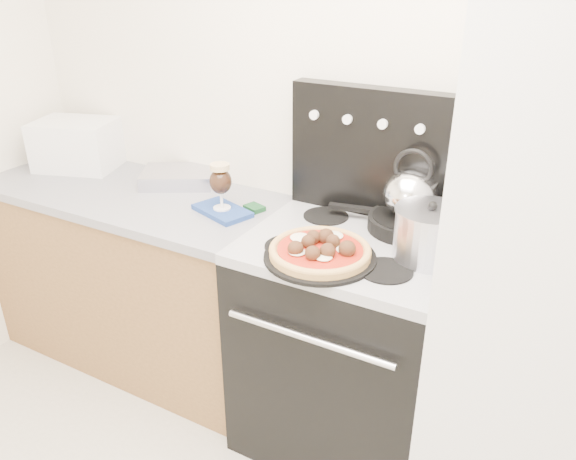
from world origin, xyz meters
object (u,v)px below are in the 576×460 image
Objects in this scene: base_cabinet at (142,279)px; stove_body at (347,348)px; skillet at (408,223)px; oven_mitt at (222,211)px; fridge at (564,286)px; stock_pot at (429,235)px; tea_kettle at (411,189)px; pizza at (320,249)px; beer_glass at (221,186)px; pizza_pan at (320,257)px; toaster_oven at (77,144)px.

stove_body reaches higher than base_cabinet.
oven_mitt is at bearing -166.59° from skillet.
fridge is (1.80, -0.05, 0.52)m from base_cabinet.
stock_pot is at bearing -0.52° from oven_mitt.
tea_kettle is at bearing 7.46° from base_cabinet.
tea_kettle is at bearing 62.43° from pizza.
beer_glass is at bearing -158.85° from tea_kettle.
pizza_pan reaches higher than oven_mitt.
toaster_oven is at bearing 168.06° from pizza.
stove_body is at bearing -1.41° from oven_mitt.
fridge is 0.43m from stock_pot.
skillet is at bearing 125.25° from stock_pot.
base_cabinet is 4.19× the size of pizza.
skillet is at bearing 62.43° from pizza_pan.
tea_kettle is (0.19, 0.36, 0.13)m from pizza.
pizza_pan is 1.74× the size of tea_kettle.
fridge is 0.76m from pizza_pan.
fridge reaches higher than stock_pot.
skillet is at bearing 7.46° from base_cabinet.
base_cabinet is 0.71m from oven_mitt.
stove_body is 4.48× the size of beer_glass.
fridge is 7.72× the size of oven_mitt.
pizza is 0.37m from stock_pot.
oven_mitt is at bearing 0.00° from beer_glass.
tea_kettle reaches higher than beer_glass.
fridge reaches higher than oven_mitt.
tea_kettle is 0.24m from stock_pot.
base_cabinet is 1.88m from fridge.
beer_glass is at bearing 160.64° from pizza_pan.
toaster_oven is 1.69m from tea_kettle.
beer_glass reaches higher than oven_mitt.
toaster_oven is 0.97m from beer_glass.
base_cabinet is at bearing -172.54° from skillet.
pizza is 0.43m from tea_kettle.
toaster_oven is at bearing 174.77° from stove_body.
tea_kettle is (0.19, 0.36, 0.16)m from pizza_pan.
fridge reaches higher than beer_glass.
pizza_pan is 0.37m from stock_pot.
skillet is at bearing 53.07° from stove_body.
toaster_oven is 1.25× the size of skillet.
base_cabinet is at bearing 178.41° from fridge.
pizza is at bearing -109.82° from tea_kettle.
stock_pot is at bearing 1.41° from stove_body.
stock_pot is (1.37, -0.02, 0.58)m from base_cabinet.
pizza_pan is (1.06, -0.20, 0.50)m from base_cabinet.
stock_pot is at bearing -0.52° from beer_glass.
fridge is (0.70, -0.03, 0.51)m from stove_body.
stove_body is 0.63m from stock_pot.
toaster_oven is at bearing 172.45° from oven_mitt.
toaster_oven is 0.97m from oven_mitt.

